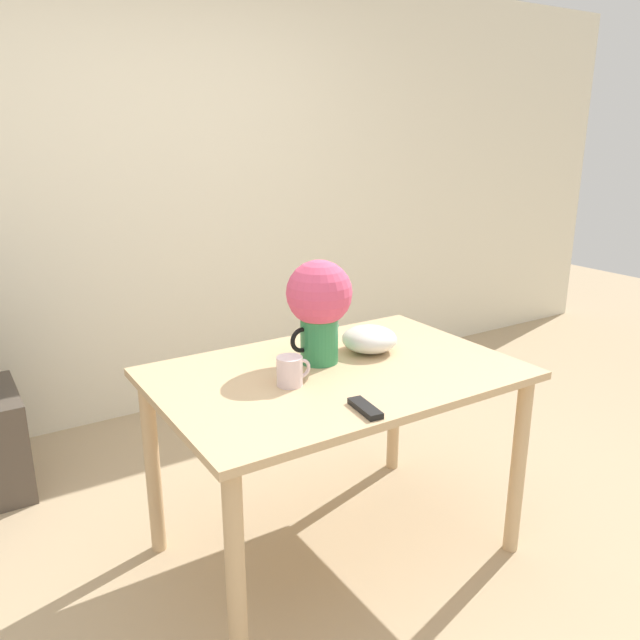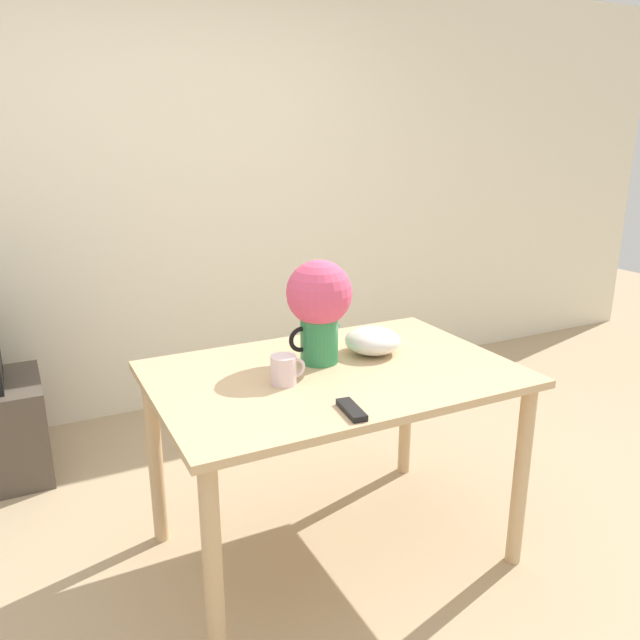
# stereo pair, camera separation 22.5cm
# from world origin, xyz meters

# --- Properties ---
(ground_plane) EXTENTS (12.00, 12.00, 0.00)m
(ground_plane) POSITION_xyz_m (0.00, 0.00, 0.00)
(ground_plane) COLOR tan
(wall_back) EXTENTS (8.00, 0.05, 2.60)m
(wall_back) POSITION_xyz_m (0.00, 1.91, 1.30)
(wall_back) COLOR #EDE5CC
(wall_back) RESTS_ON ground_plane
(table) EXTENTS (1.35, 0.90, 0.80)m
(table) POSITION_xyz_m (0.20, 0.15, 0.69)
(table) COLOR tan
(table) RESTS_ON ground_plane
(flower_vase) EXTENTS (0.26, 0.25, 0.41)m
(flower_vase) POSITION_xyz_m (0.19, 0.26, 1.03)
(flower_vase) COLOR #2D844C
(flower_vase) RESTS_ON table
(coffee_mug) EXTENTS (0.13, 0.09, 0.11)m
(coffee_mug) POSITION_xyz_m (-0.02, 0.12, 0.85)
(coffee_mug) COLOR silver
(coffee_mug) RESTS_ON table
(white_bowl) EXTENTS (0.23, 0.23, 0.11)m
(white_bowl) POSITION_xyz_m (0.43, 0.26, 0.85)
(white_bowl) COLOR silver
(white_bowl) RESTS_ON table
(remote_control) EXTENTS (0.07, 0.16, 0.02)m
(remote_control) POSITION_xyz_m (0.08, -0.20, 0.81)
(remote_control) COLOR black
(remote_control) RESTS_ON table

